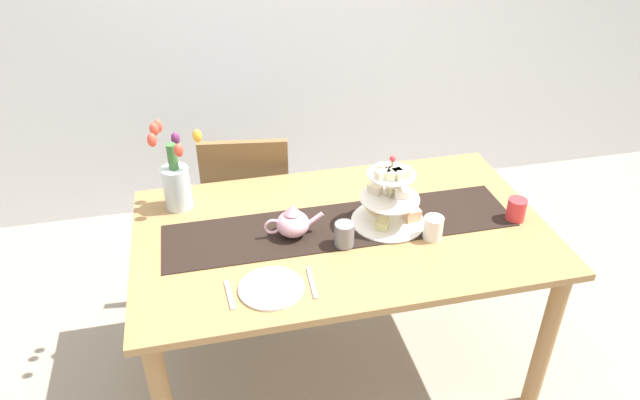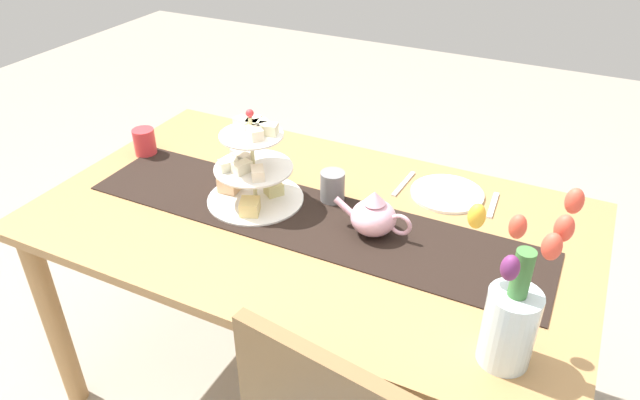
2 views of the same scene
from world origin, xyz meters
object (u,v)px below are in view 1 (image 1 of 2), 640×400
object	(u,v)px
knife_left	(312,282)
tulip_vase	(176,179)
tiered_cake_stand	(391,200)
dinner_plate_left	(271,288)
chair_left	(248,202)
mug_white_text	(433,228)
fork_left	(230,295)
mug_orange	(516,210)
teapot	(293,223)
dining_table	(341,250)
mug_grey	(344,234)

from	to	relation	value
knife_left	tulip_vase	bearing A→B (deg)	125.99
tiered_cake_stand	dinner_plate_left	world-z (taller)	tiered_cake_stand
tiered_cake_stand	chair_left	bearing A→B (deg)	125.84
tulip_vase	mug_white_text	bearing A→B (deg)	-25.09
fork_left	mug_orange	world-z (taller)	mug_orange
tiered_cake_stand	tulip_vase	xyz separation A→B (m)	(-0.83, 0.31, 0.03)
dinner_plate_left	mug_orange	xyz separation A→B (m)	(1.04, 0.21, 0.04)
mug_white_text	mug_orange	distance (m)	0.38
tulip_vase	teapot	bearing A→B (deg)	-35.82
dining_table	chair_left	distance (m)	0.79
dining_table	mug_grey	distance (m)	0.19
dinner_plate_left	fork_left	size ratio (longest dim) A/B	1.53
dining_table	dinner_plate_left	xyz separation A→B (m)	(-0.33, -0.30, 0.11)
fork_left	mug_grey	distance (m)	0.50
fork_left	mug_white_text	size ratio (longest dim) A/B	1.58
tiered_cake_stand	tulip_vase	size ratio (longest dim) A/B	0.76
mug_orange	tulip_vase	bearing A→B (deg)	163.19
mug_white_text	mug_orange	size ratio (longest dim) A/B	1.00
dining_table	mug_grey	bearing A→B (deg)	-100.44
teapot	mug_white_text	world-z (taller)	teapot
dinner_plate_left	tulip_vase	bearing A→B (deg)	116.02
dinner_plate_left	dining_table	bearing A→B (deg)	41.91
tiered_cake_stand	teapot	bearing A→B (deg)	-179.48
knife_left	mug_white_text	size ratio (longest dim) A/B	1.79
dining_table	chair_left	world-z (taller)	chair_left
tiered_cake_stand	mug_white_text	distance (m)	0.20
tiered_cake_stand	teapot	distance (m)	0.40
tulip_vase	tiered_cake_stand	bearing A→B (deg)	-20.28
dinner_plate_left	knife_left	distance (m)	0.15
chair_left	teapot	distance (m)	0.79
fork_left	mug_grey	size ratio (longest dim) A/B	1.58
fork_left	knife_left	size ratio (longest dim) A/B	0.88
dining_table	knife_left	world-z (taller)	knife_left
mug_grey	mug_white_text	bearing A→B (deg)	-4.95
dining_table	tiered_cake_stand	world-z (taller)	tiered_cake_stand
dining_table	mug_white_text	size ratio (longest dim) A/B	17.32
chair_left	mug_white_text	size ratio (longest dim) A/B	9.58
teapot	mug_white_text	size ratio (longest dim) A/B	2.51
knife_left	mug_orange	distance (m)	0.92
tiered_cake_stand	teapot	size ratio (longest dim) A/B	1.28
mug_grey	mug_orange	size ratio (longest dim) A/B	1.00
teapot	mug_orange	xyz separation A→B (m)	(0.91, -0.09, -0.01)
knife_left	mug_grey	world-z (taller)	mug_grey
dining_table	mug_orange	world-z (taller)	mug_orange
mug_white_text	chair_left	bearing A→B (deg)	126.99
teapot	tulip_vase	xyz separation A→B (m)	(-0.43, 0.31, 0.08)
dinner_plate_left	tiered_cake_stand	bearing A→B (deg)	29.57
dining_table	dinner_plate_left	size ratio (longest dim) A/B	7.15
chair_left	fork_left	size ratio (longest dim) A/B	6.07
chair_left	tiered_cake_stand	xyz separation A→B (m)	(0.51, -0.70, 0.38)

